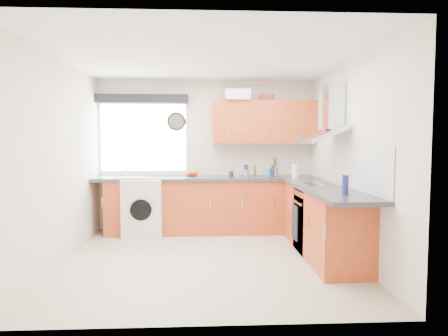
{
  "coord_description": "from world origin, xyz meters",
  "views": [
    {
      "loc": [
        -0.03,
        -4.94,
        1.51
      ],
      "look_at": [
        0.25,
        0.85,
        1.1
      ],
      "focal_mm": 32.0,
      "sensor_mm": 36.0,
      "label": 1
    }
  ],
  "objects": [
    {
      "name": "window_blind",
      "position": [
        -1.05,
        1.7,
        2.18
      ],
      "size": [
        1.5,
        0.18,
        0.14
      ],
      "primitive_type": "cube",
      "color": "black",
      "rests_on": "wall_back"
    },
    {
      "name": "worktop_back",
      "position": [
        0.0,
        1.5,
        0.89
      ],
      "size": [
        3.6,
        0.62,
        0.05
      ],
      "primitive_type": "cube",
      "color": "#2C2B31",
      "rests_on": "base_cab_back"
    },
    {
      "name": "ground_plane",
      "position": [
        0.0,
        0.0,
        0.0
      ],
      "size": [
        3.6,
        3.6,
        0.0
      ],
      "primitive_type": "plane",
      "color": "beige"
    },
    {
      "name": "wall_front",
      "position": [
        0.0,
        -1.8,
        1.25
      ],
      "size": [
        3.6,
        0.02,
        2.5
      ],
      "primitive_type": "cube",
      "color": "silver",
      "rests_on": "ground_plane"
    },
    {
      "name": "kitchen_roll",
      "position": [
        1.35,
        1.05,
        1.03
      ],
      "size": [
        0.11,
        0.11,
        0.23
      ],
      "primitive_type": "cylinder",
      "rotation": [
        0.0,
        0.0,
        -0.04
      ],
      "color": "silver",
      "rests_on": "worktop_right"
    },
    {
      "name": "window",
      "position": [
        -1.05,
        1.79,
        1.55
      ],
      "size": [
        1.4,
        0.02,
        1.1
      ],
      "primitive_type": "cube",
      "color": "silver",
      "rests_on": "wall_back"
    },
    {
      "name": "jar_5",
      "position": [
        1.03,
        1.44,
        0.98
      ],
      "size": [
        0.05,
        0.05,
        0.15
      ],
      "primitive_type": "cylinder",
      "color": "#1D488B",
      "rests_on": "worktop_back"
    },
    {
      "name": "splashback",
      "position": [
        1.79,
        0.3,
        1.18
      ],
      "size": [
        0.01,
        3.0,
        0.54
      ],
      "primitive_type": "cube",
      "color": "white",
      "rests_on": "wall_right"
    },
    {
      "name": "jar_7",
      "position": [
        0.5,
        1.4,
        1.01
      ],
      "size": [
        0.04,
        0.04,
        0.2
      ],
      "primitive_type": "cylinder",
      "color": "#B6AB9B",
      "rests_on": "worktop_back"
    },
    {
      "name": "storage_box",
      "position": [
        1.0,
        1.68,
        2.2
      ],
      "size": [
        0.26,
        0.24,
        0.1
      ],
      "primitive_type": "cube",
      "rotation": [
        0.0,
        0.0,
        -0.27
      ],
      "color": "maroon",
      "rests_on": "upper_cabinets"
    },
    {
      "name": "wall_back",
      "position": [
        0.0,
        1.8,
        1.25
      ],
      "size": [
        3.6,
        0.02,
        2.5
      ],
      "primitive_type": "cube",
      "color": "silver",
      "rests_on": "ground_plane"
    },
    {
      "name": "wall_right",
      "position": [
        1.8,
        0.0,
        1.25
      ],
      "size": [
        0.02,
        3.6,
        2.5
      ],
      "primitive_type": "cube",
      "color": "silver",
      "rests_on": "ground_plane"
    },
    {
      "name": "tomato_cluster",
      "position": [
        -0.25,
        1.65,
        0.95
      ],
      "size": [
        0.17,
        0.17,
        0.07
      ],
      "primitive_type": null,
      "rotation": [
        0.0,
        0.0,
        -0.05
      ],
      "color": "#AF2209",
      "rests_on": "worktop_back"
    },
    {
      "name": "utensil_pot",
      "position": [
        1.15,
        1.7,
        0.97
      ],
      "size": [
        0.11,
        0.11,
        0.13
      ],
      "primitive_type": "cylinder",
      "rotation": [
        0.0,
        0.0,
        0.21
      ],
      "color": "gray",
      "rests_on": "worktop_back"
    },
    {
      "name": "base_cab_back",
      "position": [
        -0.1,
        1.51,
        0.43
      ],
      "size": [
        3.0,
        0.58,
        0.86
      ],
      "primitive_type": "cube",
      "color": "#A63D1B",
      "rests_on": "ground_plane"
    },
    {
      "name": "jar_1",
      "position": [
        0.38,
        1.48,
        0.96
      ],
      "size": [
        0.06,
        0.06,
        0.1
      ],
      "primitive_type": "cylinder",
      "color": "#33281C",
      "rests_on": "worktop_back"
    },
    {
      "name": "sink",
      "position": [
        -1.33,
        1.5,
        0.95
      ],
      "size": [
        0.84,
        0.46,
        0.1
      ],
      "primitive_type": null,
      "color": "silver",
      "rests_on": "worktop_back"
    },
    {
      "name": "jar_3",
      "position": [
        1.08,
        1.52,
        1.0
      ],
      "size": [
        0.05,
        0.05,
        0.19
      ],
      "primitive_type": "cylinder",
      "color": "navy",
      "rests_on": "worktop_back"
    },
    {
      "name": "casserole",
      "position": [
        0.5,
        1.52,
        2.23
      ],
      "size": [
        0.4,
        0.29,
        0.17
      ],
      "primitive_type": "cube",
      "rotation": [
        0.0,
        0.0,
        0.01
      ],
      "color": "silver",
      "rests_on": "upper_cabinets"
    },
    {
      "name": "hob_plate",
      "position": [
        1.5,
        0.3,
        0.92
      ],
      "size": [
        0.52,
        0.52,
        0.01
      ],
      "primitive_type": "cube",
      "color": "silver",
      "rests_on": "worktop_right"
    },
    {
      "name": "worktop_right",
      "position": [
        1.5,
        0.0,
        0.89
      ],
      "size": [
        0.62,
        2.42,
        0.05
      ],
      "primitive_type": "cube",
      "color": "#2C2B31",
      "rests_on": "base_cab_right"
    },
    {
      "name": "ceiling",
      "position": [
        0.0,
        0.0,
        2.5
      ],
      "size": [
        3.6,
        3.6,
        0.02
      ],
      "primitive_type": "cube",
      "color": "white",
      "rests_on": "wall_back"
    },
    {
      "name": "wall_clock",
      "position": [
        -0.5,
        1.76,
        1.82
      ],
      "size": [
        0.31,
        0.04,
        0.31
      ],
      "primitive_type": "cylinder",
      "rotation": [
        1.57,
        0.0,
        0.0
      ],
      "color": "black",
      "rests_on": "wall_back"
    },
    {
      "name": "washing_machine",
      "position": [
        -1.0,
        1.4,
        0.45
      ],
      "size": [
        0.62,
        0.6,
        0.9
      ],
      "primitive_type": "cube",
      "rotation": [
        0.0,
        0.0,
        -0.01
      ],
      "color": "silver",
      "rests_on": "ground_plane"
    },
    {
      "name": "jar_8",
      "position": [
        0.8,
        1.56,
        1.01
      ],
      "size": [
        0.04,
        0.04,
        0.19
      ],
      "primitive_type": "cylinder",
      "color": "brown",
      "rests_on": "worktop_back"
    },
    {
      "name": "upper_cabinets",
      "position": [
        0.95,
        1.62,
        1.8
      ],
      "size": [
        1.7,
        0.35,
        0.7
      ],
      "primitive_type": "cube",
      "color": "#A63D1B",
      "rests_on": "wall_back"
    },
    {
      "name": "jar_4",
      "position": [
        0.64,
        1.53,
        0.97
      ],
      "size": [
        0.05,
        0.05,
        0.11
      ],
      "primitive_type": "cylinder",
      "color": "#AEA894",
      "rests_on": "worktop_back"
    },
    {
      "name": "bottle_0",
      "position": [
        1.5,
        -0.69,
        1.02
      ],
      "size": [
        0.07,
        0.07,
        0.22
      ],
      "primitive_type": "cylinder",
      "color": "navy",
      "rests_on": "worktop_right"
    },
    {
      "name": "oven",
      "position": [
        1.5,
        0.3,
        0.42
      ],
      "size": [
        0.56,
        0.58,
        0.85
      ],
      "primitive_type": "cube",
      "color": "black",
      "rests_on": "ground_plane"
    },
    {
      "name": "jar_2",
      "position": [
        0.65,
        1.59,
        1.01
      ],
      "size": [
        0.06,
        0.06,
        0.19
      ],
      "primitive_type": "cylinder",
      "color": "navy",
      "rests_on": "worktop_back"
    },
    {
      "name": "wall_left",
      "position": [
        -1.8,
        0.0,
        1.25
      ],
      "size": [
        0.02,
        3.6,
        2.5
      ],
      "primitive_type": "cube",
      "color": "silver",
      "rests_on": "ground_plane"
    },
    {
      "name": "jar_0",
      "position": [
        0.4,
        1.54,
        0.96
      ],
      "size": [
        0.07,
        0.07,
        0.09
      ],
      "primitive_type": "cylinder",
      "color": "#4F1014",
      "rests_on": "worktop_back"
    },
    {
      "name": "base_cab_right",
      "position": [
        1.51,
        0.15,
        0.43
      ],
      "size": [
        0.58,
        2.1,
        0.86
      ],
      "primitive_type": "cube",
      "color": "#A63D1B",
      "rests_on": "ground_plane"
    },
    {
      "name": "base_cab_corner",
      "position": [
        1.5,
        1.5,
        0.43
      ],
      "size": [
        0.6,
        0.6,
        0.86
      ],
      "primitive_type": "cube",
      "color": "#A63D1B",
      "rests_on": "ground_plane"
    },
    {
      "name": "extractor_hood",
      "position": [
        1.6,
        0.3,
        1.77
      ],
      "size": [
        0.52,
        0.78,
        0.66
      ],
      "primitive_type": null,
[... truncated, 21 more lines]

